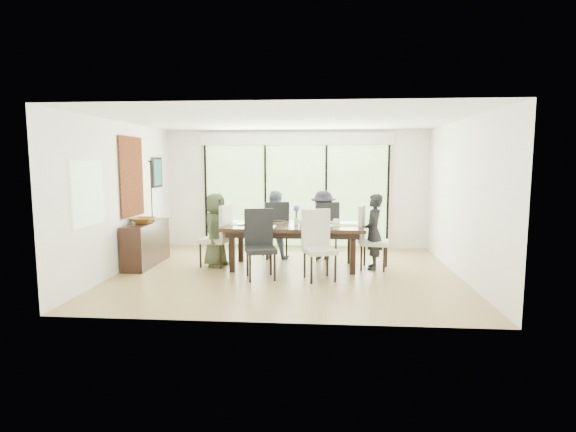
# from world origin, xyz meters

# --- Properties ---
(floor) EXTENTS (6.00, 5.00, 0.01)m
(floor) POSITION_xyz_m (0.00, 0.00, -0.01)
(floor) COLOR olive
(floor) RESTS_ON ground
(ceiling) EXTENTS (6.00, 5.00, 0.01)m
(ceiling) POSITION_xyz_m (0.00, 0.00, 2.71)
(ceiling) COLOR white
(ceiling) RESTS_ON wall_back
(wall_back) EXTENTS (6.00, 0.02, 2.70)m
(wall_back) POSITION_xyz_m (0.00, 2.51, 1.35)
(wall_back) COLOR white
(wall_back) RESTS_ON floor
(wall_front) EXTENTS (6.00, 0.02, 2.70)m
(wall_front) POSITION_xyz_m (0.00, -2.51, 1.35)
(wall_front) COLOR silver
(wall_front) RESTS_ON floor
(wall_left) EXTENTS (0.02, 5.00, 2.70)m
(wall_left) POSITION_xyz_m (-3.01, 0.00, 1.35)
(wall_left) COLOR white
(wall_left) RESTS_ON floor
(wall_right) EXTENTS (0.02, 5.00, 2.70)m
(wall_right) POSITION_xyz_m (3.01, 0.00, 1.35)
(wall_right) COLOR white
(wall_right) RESTS_ON floor
(glass_doors) EXTENTS (4.20, 0.02, 2.30)m
(glass_doors) POSITION_xyz_m (0.00, 2.47, 1.20)
(glass_doors) COLOR #598C3F
(glass_doors) RESTS_ON wall_back
(blinds_header) EXTENTS (4.40, 0.06, 0.28)m
(blinds_header) POSITION_xyz_m (0.00, 2.46, 2.50)
(blinds_header) COLOR white
(blinds_header) RESTS_ON wall_back
(mullion_a) EXTENTS (0.05, 0.04, 2.30)m
(mullion_a) POSITION_xyz_m (-2.10, 2.46, 1.20)
(mullion_a) COLOR black
(mullion_a) RESTS_ON wall_back
(mullion_b) EXTENTS (0.05, 0.04, 2.30)m
(mullion_b) POSITION_xyz_m (-0.70, 2.46, 1.20)
(mullion_b) COLOR black
(mullion_b) RESTS_ON wall_back
(mullion_c) EXTENTS (0.05, 0.04, 2.30)m
(mullion_c) POSITION_xyz_m (0.70, 2.46, 1.20)
(mullion_c) COLOR black
(mullion_c) RESTS_ON wall_back
(mullion_d) EXTENTS (0.05, 0.04, 2.30)m
(mullion_d) POSITION_xyz_m (2.10, 2.46, 1.20)
(mullion_d) COLOR black
(mullion_d) RESTS_ON wall_back
(side_window) EXTENTS (0.02, 0.90, 1.00)m
(side_window) POSITION_xyz_m (-2.97, -1.20, 1.50)
(side_window) COLOR #8CAD7F
(side_window) RESTS_ON wall_left
(deck) EXTENTS (6.00, 1.80, 0.10)m
(deck) POSITION_xyz_m (0.00, 3.40, -0.05)
(deck) COLOR brown
(deck) RESTS_ON ground
(rail_top) EXTENTS (6.00, 0.08, 0.06)m
(rail_top) POSITION_xyz_m (0.00, 4.20, 0.55)
(rail_top) COLOR brown
(rail_top) RESTS_ON deck
(foliage_left) EXTENTS (3.20, 3.20, 3.20)m
(foliage_left) POSITION_xyz_m (-1.80, 5.20, 1.44)
(foliage_left) COLOR #14380F
(foliage_left) RESTS_ON ground
(foliage_mid) EXTENTS (4.00, 4.00, 4.00)m
(foliage_mid) POSITION_xyz_m (0.40, 5.80, 1.80)
(foliage_mid) COLOR #14380F
(foliage_mid) RESTS_ON ground
(foliage_right) EXTENTS (2.80, 2.80, 2.80)m
(foliage_right) POSITION_xyz_m (2.20, 5.00, 1.26)
(foliage_right) COLOR #14380F
(foliage_right) RESTS_ON ground
(foliage_far) EXTENTS (3.60, 3.60, 3.60)m
(foliage_far) POSITION_xyz_m (-0.60, 6.50, 1.62)
(foliage_far) COLOR #14380F
(foliage_far) RESTS_ON ground
(table_top) EXTENTS (2.60, 1.19, 0.06)m
(table_top) POSITION_xyz_m (0.09, 0.45, 0.78)
(table_top) COLOR black
(table_top) RESTS_ON floor
(table_apron) EXTENTS (2.38, 0.97, 0.11)m
(table_apron) POSITION_xyz_m (0.09, 0.45, 0.68)
(table_apron) COLOR black
(table_apron) RESTS_ON floor
(table_leg_fl) EXTENTS (0.10, 0.10, 0.75)m
(table_leg_fl) POSITION_xyz_m (-0.99, 0.02, 0.37)
(table_leg_fl) COLOR black
(table_leg_fl) RESTS_ON floor
(table_leg_fr) EXTENTS (0.10, 0.10, 0.75)m
(table_leg_fr) POSITION_xyz_m (1.17, 0.02, 0.37)
(table_leg_fr) COLOR black
(table_leg_fr) RESTS_ON floor
(table_leg_bl) EXTENTS (0.10, 0.10, 0.75)m
(table_leg_bl) POSITION_xyz_m (-0.99, 0.88, 0.37)
(table_leg_bl) COLOR black
(table_leg_bl) RESTS_ON floor
(table_leg_br) EXTENTS (0.10, 0.10, 0.75)m
(table_leg_br) POSITION_xyz_m (1.17, 0.88, 0.37)
(table_leg_br) COLOR black
(table_leg_br) RESTS_ON floor
(chair_left_end) EXTENTS (0.59, 0.59, 1.19)m
(chair_left_end) POSITION_xyz_m (-1.41, 0.45, 0.60)
(chair_left_end) COLOR silver
(chair_left_end) RESTS_ON floor
(chair_right_end) EXTENTS (0.60, 0.60, 1.19)m
(chair_right_end) POSITION_xyz_m (1.59, 0.45, 0.60)
(chair_right_end) COLOR silver
(chair_right_end) RESTS_ON floor
(chair_far_left) EXTENTS (0.63, 0.63, 1.19)m
(chair_far_left) POSITION_xyz_m (-0.36, 1.30, 0.60)
(chair_far_left) COLOR black
(chair_far_left) RESTS_ON floor
(chair_far_right) EXTENTS (0.64, 0.64, 1.19)m
(chair_far_right) POSITION_xyz_m (0.64, 1.30, 0.60)
(chair_far_right) COLOR black
(chair_far_right) RESTS_ON floor
(chair_near_left) EXTENTS (0.61, 0.61, 1.19)m
(chair_near_left) POSITION_xyz_m (-0.41, -0.42, 0.60)
(chair_near_left) COLOR black
(chair_near_left) RESTS_ON floor
(chair_near_right) EXTENTS (0.63, 0.63, 1.19)m
(chair_near_right) POSITION_xyz_m (0.59, -0.42, 0.60)
(chair_near_right) COLOR silver
(chair_near_right) RESTS_ON floor
(person_left_end) EXTENTS (0.53, 0.72, 1.40)m
(person_left_end) POSITION_xyz_m (-1.39, 0.45, 0.70)
(person_left_end) COLOR #3D4830
(person_left_end) RESTS_ON floor
(person_right_end) EXTENTS (0.46, 0.68, 1.40)m
(person_right_end) POSITION_xyz_m (1.57, 0.45, 0.70)
(person_right_end) COLOR black
(person_right_end) RESTS_ON floor
(person_far_left) EXTENTS (0.73, 0.55, 1.40)m
(person_far_left) POSITION_xyz_m (-0.36, 1.28, 0.70)
(person_far_left) COLOR #7389A6
(person_far_left) RESTS_ON floor
(person_far_right) EXTENTS (0.73, 0.54, 1.40)m
(person_far_right) POSITION_xyz_m (0.64, 1.28, 0.70)
(person_far_right) COLOR #221C2B
(person_far_right) RESTS_ON floor
(placemat_left) EXTENTS (0.48, 0.35, 0.01)m
(placemat_left) POSITION_xyz_m (-0.86, 0.45, 0.81)
(placemat_left) COLOR #97B741
(placemat_left) RESTS_ON table_top
(placemat_right) EXTENTS (0.48, 0.35, 0.01)m
(placemat_right) POSITION_xyz_m (1.04, 0.45, 0.81)
(placemat_right) COLOR #74A43A
(placemat_right) RESTS_ON table_top
(placemat_far_l) EXTENTS (0.48, 0.35, 0.01)m
(placemat_far_l) POSITION_xyz_m (-0.36, 0.85, 0.81)
(placemat_far_l) COLOR #94C646
(placemat_far_l) RESTS_ON table_top
(placemat_far_r) EXTENTS (0.48, 0.35, 0.01)m
(placemat_far_r) POSITION_xyz_m (0.64, 0.85, 0.81)
(placemat_far_r) COLOR #87AC3D
(placemat_far_r) RESTS_ON table_top
(placemat_paper) EXTENTS (0.48, 0.35, 0.01)m
(placemat_paper) POSITION_xyz_m (-0.46, 0.15, 0.81)
(placemat_paper) COLOR white
(placemat_paper) RESTS_ON table_top
(tablet_far_l) EXTENTS (0.28, 0.19, 0.01)m
(tablet_far_l) POSITION_xyz_m (-0.26, 0.80, 0.82)
(tablet_far_l) COLOR black
(tablet_far_l) RESTS_ON table_top
(tablet_far_r) EXTENTS (0.26, 0.18, 0.01)m
(tablet_far_r) POSITION_xyz_m (0.59, 0.80, 0.82)
(tablet_far_r) COLOR black
(tablet_far_r) RESTS_ON table_top
(papers) EXTENTS (0.32, 0.24, 0.00)m
(papers) POSITION_xyz_m (0.79, 0.40, 0.81)
(papers) COLOR white
(papers) RESTS_ON table_top
(platter_base) EXTENTS (0.28, 0.28, 0.03)m
(platter_base) POSITION_xyz_m (-0.46, 0.15, 0.83)
(platter_base) COLOR white
(platter_base) RESTS_ON table_top
(platter_snacks) EXTENTS (0.22, 0.22, 0.02)m
(platter_snacks) POSITION_xyz_m (-0.46, 0.15, 0.85)
(platter_snacks) COLOR orange
(platter_snacks) RESTS_ON table_top
(vase) EXTENTS (0.09, 0.09, 0.13)m
(vase) POSITION_xyz_m (0.14, 0.50, 0.88)
(vase) COLOR silver
(vase) RESTS_ON table_top
(hyacinth_stems) EXTENTS (0.04, 0.04, 0.17)m
(hyacinth_stems) POSITION_xyz_m (0.14, 0.50, 1.01)
(hyacinth_stems) COLOR #337226
(hyacinth_stems) RESTS_ON table_top
(hyacinth_blooms) EXTENTS (0.12, 0.12, 0.12)m
(hyacinth_blooms) POSITION_xyz_m (0.14, 0.50, 1.11)
(hyacinth_blooms) COLOR #4F59C7
(hyacinth_blooms) RESTS_ON table_top
(laptop) EXTENTS (0.42, 0.37, 0.03)m
(laptop) POSITION_xyz_m (-0.76, 0.35, 0.83)
(laptop) COLOR silver
(laptop) RESTS_ON table_top
(cup_a) EXTENTS (0.16, 0.16, 0.10)m
(cup_a) POSITION_xyz_m (-0.61, 0.60, 0.86)
(cup_a) COLOR white
(cup_a) RESTS_ON table_top
(cup_b) EXTENTS (0.13, 0.13, 0.10)m
(cup_b) POSITION_xyz_m (0.24, 0.35, 0.86)
(cup_b) COLOR white
(cup_b) RESTS_ON table_top
(cup_c) EXTENTS (0.16, 0.16, 0.10)m
(cup_c) POSITION_xyz_m (0.89, 0.55, 0.86)
(cup_c) COLOR white
(cup_c) RESTS_ON table_top
(book) EXTENTS (0.28, 0.30, 0.02)m
(book) POSITION_xyz_m (0.34, 0.50, 0.82)
(book) COLOR white
(book) RESTS_ON table_top
(sideboard) EXTENTS (0.41, 1.47, 0.83)m
(sideboard) POSITION_xyz_m (-2.76, 0.45, 0.41)
(sideboard) COLOR black
(sideboard) RESTS_ON floor
(bowl) EXTENTS (0.44, 0.44, 0.11)m
(bowl) POSITION_xyz_m (-2.76, 0.35, 0.88)
(bowl) COLOR brown
(bowl) RESTS_ON sideboard
(candlestick_base) EXTENTS (0.09, 0.09, 0.04)m
(candlestick_base) POSITION_xyz_m (-2.76, 0.80, 0.84)
(candlestick_base) COLOR black
(candlestick_base) RESTS_ON sideboard
(candlestick_shaft) EXTENTS (0.02, 0.02, 1.15)m
(candlestick_shaft) POSITION_xyz_m (-2.76, 0.80, 1.42)
(candlestick_shaft) COLOR black
(candlestick_shaft) RESTS_ON sideboard
(candlestick_pan) EXTENTS (0.09, 0.09, 0.03)m
(candlestick_pan) POSITION_xyz_m (-2.76, 0.80, 1.99)
(candlestick_pan) COLOR black
(candlestick_pan) RESTS_ON sideboard
(candle) EXTENTS (0.03, 0.03, 0.09)m
(candle) POSITION_xyz_m (-2.76, 0.80, 2.04)
(candle) COLOR silver
(candle) RESTS_ON sideboard
(tapestry) EXTENTS (0.02, 1.00, 1.50)m
(tapestry) POSITION_xyz_m (-2.97, 0.40, 1.70)
(tapestry) COLOR maroon
(tapestry) RESTS_ON wall_left
(art_frame) EXTENTS (0.03, 0.55, 0.65)m
(art_frame) POSITION_xyz_m (-2.97, 1.70, 1.75)
(art_frame) COLOR black
(art_frame) RESTS_ON wall_left
(art_canvas) EXTENTS (0.01, 0.45, 0.55)m
(art_canvas) POSITION_xyz_m (-2.95, 1.70, 1.75)
(art_canvas) COLOR #174A46
(art_canvas) RESTS_ON wall_left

